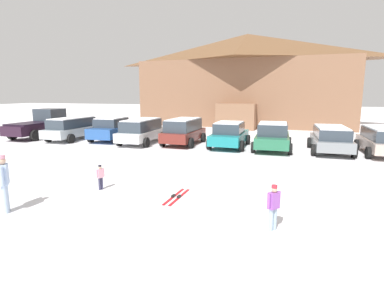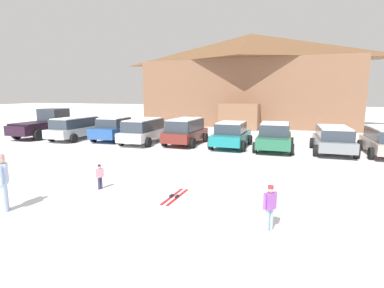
{
  "view_description": "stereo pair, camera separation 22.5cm",
  "coord_description": "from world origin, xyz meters",
  "px_view_note": "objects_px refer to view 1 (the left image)",
  "views": [
    {
      "loc": [
        3.26,
        -3.88,
        3.37
      ],
      "look_at": [
        -0.31,
        8.13,
        1.24
      ],
      "focal_mm": 28.0,
      "sensor_mm": 36.0,
      "label": 1
    },
    {
      "loc": [
        3.47,
        -3.81,
        3.37
      ],
      "look_at": [
        -0.31,
        8.13,
        1.24
      ],
      "focal_mm": 28.0,
      "sensor_mm": 36.0,
      "label": 2
    }
  ],
  "objects_px": {
    "ski_lodge": "(246,79)",
    "pickup_truck": "(42,124)",
    "parked_grey_wagon": "(331,138)",
    "skier_child_in_pink_snowsuit": "(100,176)",
    "parked_silver_wagon": "(73,128)",
    "pair_of_skis": "(177,197)",
    "parked_blue_hatchback": "(113,129)",
    "parked_green_coupe": "(273,136)",
    "skier_child_in_purple_jacket": "(274,205)",
    "parked_beige_suv": "(383,140)",
    "parked_maroon_van": "(184,131)",
    "parked_white_suv": "(142,130)",
    "parked_teal_hatchback": "(229,134)",
    "skier_adult_in_blue_parka": "(4,180)"
  },
  "relations": [
    {
      "from": "ski_lodge",
      "to": "pickup_truck",
      "type": "distance_m",
      "value": 20.81
    },
    {
      "from": "parked_grey_wagon",
      "to": "skier_child_in_pink_snowsuit",
      "type": "bearing_deg",
      "value": -132.36
    },
    {
      "from": "parked_silver_wagon",
      "to": "pair_of_skis",
      "type": "height_order",
      "value": "parked_silver_wagon"
    },
    {
      "from": "parked_blue_hatchback",
      "to": "pair_of_skis",
      "type": "bearing_deg",
      "value": -50.0
    },
    {
      "from": "pickup_truck",
      "to": "parked_green_coupe",
      "type": "bearing_deg",
      "value": -1.8
    },
    {
      "from": "ski_lodge",
      "to": "skier_child_in_purple_jacket",
      "type": "height_order",
      "value": "ski_lodge"
    },
    {
      "from": "pair_of_skis",
      "to": "parked_grey_wagon",
      "type": "bearing_deg",
      "value": 58.24
    },
    {
      "from": "skier_child_in_pink_snowsuit",
      "to": "parked_green_coupe",
      "type": "bearing_deg",
      "value": 59.6
    },
    {
      "from": "parked_beige_suv",
      "to": "parked_silver_wagon",
      "type": "bearing_deg",
      "value": -179.62
    },
    {
      "from": "ski_lodge",
      "to": "parked_maroon_van",
      "type": "distance_m",
      "value": 15.83
    },
    {
      "from": "pair_of_skis",
      "to": "pickup_truck",
      "type": "bearing_deg",
      "value": 145.49
    },
    {
      "from": "ski_lodge",
      "to": "parked_beige_suv",
      "type": "distance_m",
      "value": 18.44
    },
    {
      "from": "parked_white_suv",
      "to": "parked_beige_suv",
      "type": "bearing_deg",
      "value": 0.76
    },
    {
      "from": "parked_teal_hatchback",
      "to": "parked_maroon_van",
      "type": "bearing_deg",
      "value": 176.64
    },
    {
      "from": "pickup_truck",
      "to": "parked_white_suv",
      "type": "bearing_deg",
      "value": -3.89
    },
    {
      "from": "ski_lodge",
      "to": "parked_blue_hatchback",
      "type": "relative_size",
      "value": 5.21
    },
    {
      "from": "parked_maroon_van",
      "to": "pair_of_skis",
      "type": "xyz_separation_m",
      "value": [
        2.99,
        -9.87,
        -0.9
      ]
    },
    {
      "from": "ski_lodge",
      "to": "pair_of_skis",
      "type": "bearing_deg",
      "value": -88.41
    },
    {
      "from": "parked_maroon_van",
      "to": "skier_child_in_pink_snowsuit",
      "type": "height_order",
      "value": "parked_maroon_van"
    },
    {
      "from": "parked_white_suv",
      "to": "parked_green_coupe",
      "type": "relative_size",
      "value": 1.1
    },
    {
      "from": "parked_silver_wagon",
      "to": "skier_child_in_pink_snowsuit",
      "type": "height_order",
      "value": "parked_silver_wagon"
    },
    {
      "from": "parked_beige_suv",
      "to": "skier_child_in_purple_jacket",
      "type": "bearing_deg",
      "value": -116.1
    },
    {
      "from": "skier_child_in_purple_jacket",
      "to": "pair_of_skis",
      "type": "bearing_deg",
      "value": 153.01
    },
    {
      "from": "skier_child_in_pink_snowsuit",
      "to": "pair_of_skis",
      "type": "height_order",
      "value": "skier_child_in_pink_snowsuit"
    },
    {
      "from": "pair_of_skis",
      "to": "parked_white_suv",
      "type": "bearing_deg",
      "value": 121.68
    },
    {
      "from": "parked_teal_hatchback",
      "to": "parked_green_coupe",
      "type": "height_order",
      "value": "parked_green_coupe"
    },
    {
      "from": "skier_child_in_pink_snowsuit",
      "to": "parked_grey_wagon",
      "type": "bearing_deg",
      "value": 47.64
    },
    {
      "from": "pickup_truck",
      "to": "ski_lodge",
      "type": "bearing_deg",
      "value": 47.29
    },
    {
      "from": "skier_adult_in_blue_parka",
      "to": "skier_child_in_pink_snowsuit",
      "type": "height_order",
      "value": "skier_adult_in_blue_parka"
    },
    {
      "from": "skier_adult_in_blue_parka",
      "to": "parked_blue_hatchback",
      "type": "bearing_deg",
      "value": 108.3
    },
    {
      "from": "parked_white_suv",
      "to": "parked_blue_hatchback",
      "type": "bearing_deg",
      "value": 166.55
    },
    {
      "from": "parked_beige_suv",
      "to": "skier_child_in_purple_jacket",
      "type": "xyz_separation_m",
      "value": [
        -5.48,
        -11.18,
        -0.18
      ]
    },
    {
      "from": "parked_maroon_van",
      "to": "parked_blue_hatchback",
      "type": "bearing_deg",
      "value": 178.24
    },
    {
      "from": "parked_silver_wagon",
      "to": "parked_beige_suv",
      "type": "height_order",
      "value": "parked_silver_wagon"
    },
    {
      "from": "parked_blue_hatchback",
      "to": "pickup_truck",
      "type": "xyz_separation_m",
      "value": [
        -6.14,
        -0.03,
        0.15
      ]
    },
    {
      "from": "parked_green_coupe",
      "to": "skier_child_in_pink_snowsuit",
      "type": "distance_m",
      "value": 11.0
    },
    {
      "from": "parked_teal_hatchback",
      "to": "parked_green_coupe",
      "type": "distance_m",
      "value": 2.64
    },
    {
      "from": "pickup_truck",
      "to": "parked_teal_hatchback",
      "type": "bearing_deg",
      "value": -1.24
    },
    {
      "from": "skier_child_in_pink_snowsuit",
      "to": "skier_adult_in_blue_parka",
      "type": "bearing_deg",
      "value": -119.32
    },
    {
      "from": "parked_maroon_van",
      "to": "parked_green_coupe",
      "type": "bearing_deg",
      "value": -4.09
    },
    {
      "from": "skier_adult_in_blue_parka",
      "to": "pair_of_skis",
      "type": "height_order",
      "value": "skier_adult_in_blue_parka"
    },
    {
      "from": "ski_lodge",
      "to": "parked_blue_hatchback",
      "type": "bearing_deg",
      "value": -117.28
    },
    {
      "from": "parked_teal_hatchback",
      "to": "pair_of_skis",
      "type": "distance_m",
      "value": 9.72
    },
    {
      "from": "parked_teal_hatchback",
      "to": "parked_green_coupe",
      "type": "bearing_deg",
      "value": -4.94
    },
    {
      "from": "parked_white_suv",
      "to": "parked_grey_wagon",
      "type": "distance_m",
      "value": 11.75
    },
    {
      "from": "skier_child_in_purple_jacket",
      "to": "parked_teal_hatchback",
      "type": "bearing_deg",
      "value": 104.83
    },
    {
      "from": "parked_maroon_van",
      "to": "pickup_truck",
      "type": "xyz_separation_m",
      "value": [
        -11.57,
        0.14,
        0.07
      ]
    },
    {
      "from": "ski_lodge",
      "to": "parked_teal_hatchback",
      "type": "xyz_separation_m",
      "value": [
        0.8,
        -15.34,
        -4.08
      ]
    },
    {
      "from": "parked_green_coupe",
      "to": "skier_child_in_pink_snowsuit",
      "type": "height_order",
      "value": "parked_green_coupe"
    },
    {
      "from": "parked_blue_hatchback",
      "to": "parked_white_suv",
      "type": "distance_m",
      "value": 2.69
    }
  ]
}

